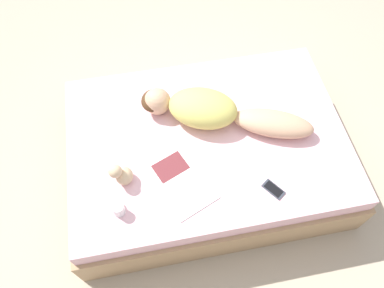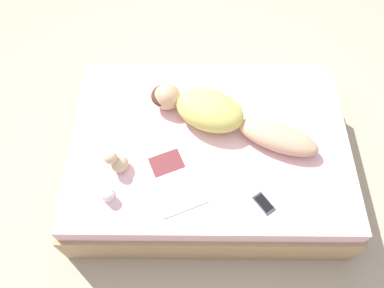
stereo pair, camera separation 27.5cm
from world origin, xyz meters
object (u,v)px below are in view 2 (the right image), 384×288
Objects in this scene: open_magazine at (173,177)px; cell_phone at (264,203)px; person at (220,115)px; coffee_mug at (107,194)px.

open_magazine and cell_phone have the same top height.
open_magazine is 3.49× the size of cell_phone.
person reaches higher than cell_phone.
coffee_mug reaches higher than open_magazine.
person is 7.53× the size of cell_phone.
open_magazine is 0.66m from cell_phone.
cell_phone is at bearing -129.73° from open_magazine.
coffee_mug is at bearing 86.09° from open_magazine.
open_magazine is at bearing 127.63° from cell_phone.
cell_phone is (-0.04, -1.07, -0.05)m from coffee_mug.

